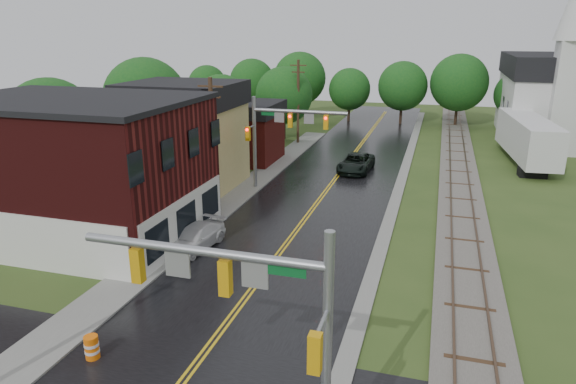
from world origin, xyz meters
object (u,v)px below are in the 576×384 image
at_px(tree_left_e, 285,97).
at_px(tree_left_a, 52,126).
at_px(traffic_signal_near, 252,299).
at_px(utility_pole_c, 298,100).
at_px(pickup_white, 195,238).
at_px(traffic_signal_far, 281,127).
at_px(construction_barrel, 92,347).
at_px(tree_left_b, 147,102).
at_px(utility_pole_b, 213,141).
at_px(suv_dark, 356,163).
at_px(brick_building, 76,168).
at_px(tree_left_c, 223,105).
at_px(semi_trailer, 527,137).
at_px(church, 556,88).

bearing_deg(tree_left_e, tree_left_a, -114.62).
bearing_deg(traffic_signal_near, tree_left_e, 105.68).
relative_size(utility_pole_c, pickup_white, 1.96).
relative_size(traffic_signal_far, construction_barrel, 7.71).
bearing_deg(tree_left_a, tree_left_b, 78.69).
xyz_separation_m(traffic_signal_near, tree_left_a, (-23.32, 19.90, 0.15)).
bearing_deg(pickup_white, tree_left_e, 105.28).
bearing_deg(utility_pole_b, tree_left_a, -179.55).
xyz_separation_m(tree_left_b, tree_left_e, (9.00, 14.00, -0.90)).
bearing_deg(suv_dark, traffic_signal_far, -120.48).
distance_m(traffic_signal_far, pickup_white, 13.05).
distance_m(brick_building, tree_left_e, 31.12).
distance_m(tree_left_c, suv_dark, 16.62).
xyz_separation_m(traffic_signal_near, tree_left_b, (-21.32, 29.90, 0.75)).
height_order(brick_building, tree_left_c, brick_building).
relative_size(brick_building, semi_trailer, 1.03).
relative_size(tree_left_a, tree_left_c, 1.13).
relative_size(church, utility_pole_b, 2.22).
relative_size(traffic_signal_near, construction_barrel, 7.71).
relative_size(church, pickup_white, 4.37).
bearing_deg(tree_left_a, church, 38.63).
bearing_deg(tree_left_a, semi_trailer, 28.90).
relative_size(church, tree_left_c, 2.61).
xyz_separation_m(brick_building, suv_dark, (13.74, 19.08, -3.38)).
relative_size(tree_left_c, tree_left_e, 0.94).
relative_size(church, semi_trailer, 1.44).
bearing_deg(tree_left_a, construction_barrel, -47.91).
distance_m(tree_left_b, pickup_white, 22.13).
relative_size(pickup_white, construction_barrel, 4.81).
height_order(traffic_signal_far, suv_dark, traffic_signal_far).
distance_m(tree_left_e, semi_trailer, 25.28).
distance_m(brick_building, traffic_signal_near, 20.60).
bearing_deg(suv_dark, traffic_signal_near, -82.80).
height_order(brick_building, suv_dark, brick_building).
distance_m(traffic_signal_far, tree_left_e, 19.65).
bearing_deg(brick_building, suv_dark, 54.24).
bearing_deg(construction_barrel, traffic_signal_far, 88.81).
bearing_deg(construction_barrel, tree_left_a, 132.09).
height_order(utility_pole_b, tree_left_c, utility_pole_b).
relative_size(traffic_signal_far, semi_trailer, 0.53).
distance_m(tree_left_c, pickup_white, 27.00).
bearing_deg(church, suv_dark, -133.63).
relative_size(utility_pole_b, tree_left_e, 1.10).
distance_m(brick_building, tree_left_a, 10.14).
distance_m(tree_left_b, suv_dark, 19.86).
relative_size(church, tree_left_a, 2.31).
height_order(pickup_white, semi_trailer, semi_trailer).
distance_m(tree_left_e, suv_dark, 16.07).
height_order(tree_left_c, construction_barrel, tree_left_c).
xyz_separation_m(church, traffic_signal_near, (-16.53, -51.74, -0.87)).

